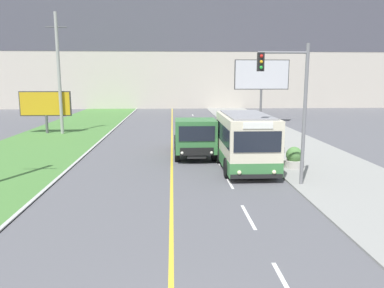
{
  "coord_description": "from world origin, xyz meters",
  "views": [
    {
      "loc": [
        0.07,
        -4.81,
        4.91
      ],
      "look_at": [
        1.1,
        14.92,
        1.4
      ],
      "focal_mm": 35.0,
      "sensor_mm": 36.0,
      "label": 1
    }
  ],
  "objects_px": {
    "city_bus": "(246,142)",
    "planter_round_second": "(277,145)",
    "traffic_light_mast": "(292,98)",
    "planter_round_far": "(250,128)",
    "planter_round_third": "(260,136)",
    "billboard_small": "(45,105)",
    "billboard_large": "(262,76)",
    "dump_truck": "(195,138)",
    "planter_round_near": "(294,158)",
    "utility_pole_far": "(59,74)"
  },
  "relations": [
    {
      "from": "dump_truck",
      "to": "planter_round_third",
      "type": "bearing_deg",
      "value": 43.48
    },
    {
      "from": "city_bus",
      "to": "dump_truck",
      "type": "bearing_deg",
      "value": 127.59
    },
    {
      "from": "city_bus",
      "to": "billboard_small",
      "type": "height_order",
      "value": "billboard_small"
    },
    {
      "from": "city_bus",
      "to": "traffic_light_mast",
      "type": "relative_size",
      "value": 0.89
    },
    {
      "from": "billboard_small",
      "to": "planter_round_second",
      "type": "height_order",
      "value": "billboard_small"
    },
    {
      "from": "utility_pole_far",
      "to": "planter_round_second",
      "type": "height_order",
      "value": "utility_pole_far"
    },
    {
      "from": "utility_pole_far",
      "to": "planter_round_second",
      "type": "relative_size",
      "value": 9.22
    },
    {
      "from": "planter_round_far",
      "to": "utility_pole_far",
      "type": "bearing_deg",
      "value": 174.62
    },
    {
      "from": "traffic_light_mast",
      "to": "planter_round_far",
      "type": "xyz_separation_m",
      "value": [
        1.41,
        15.41,
        -3.46
      ]
    },
    {
      "from": "traffic_light_mast",
      "to": "planter_round_near",
      "type": "bearing_deg",
      "value": 67.86
    },
    {
      "from": "traffic_light_mast",
      "to": "billboard_large",
      "type": "height_order",
      "value": "billboard_large"
    },
    {
      "from": "planter_round_third",
      "to": "planter_round_second",
      "type": "bearing_deg",
      "value": -87.16
    },
    {
      "from": "city_bus",
      "to": "billboard_large",
      "type": "xyz_separation_m",
      "value": [
        5.64,
        20.55,
        3.53
      ]
    },
    {
      "from": "planter_round_near",
      "to": "planter_round_second",
      "type": "bearing_deg",
      "value": 87.32
    },
    {
      "from": "city_bus",
      "to": "billboard_large",
      "type": "relative_size",
      "value": 0.83
    },
    {
      "from": "utility_pole_far",
      "to": "planter_round_third",
      "type": "relative_size",
      "value": 9.08
    },
    {
      "from": "traffic_light_mast",
      "to": "planter_round_far",
      "type": "relative_size",
      "value": 5.58
    },
    {
      "from": "utility_pole_far",
      "to": "billboard_large",
      "type": "distance_m",
      "value": 20.42
    },
    {
      "from": "billboard_small",
      "to": "utility_pole_far",
      "type": "bearing_deg",
      "value": -15.56
    },
    {
      "from": "city_bus",
      "to": "dump_truck",
      "type": "distance_m",
      "value": 4.16
    },
    {
      "from": "billboard_small",
      "to": "billboard_large",
      "type": "bearing_deg",
      "value": 16.87
    },
    {
      "from": "city_bus",
      "to": "planter_round_third",
      "type": "relative_size",
      "value": 4.97
    },
    {
      "from": "billboard_large",
      "to": "dump_truck",
      "type": "bearing_deg",
      "value": -115.32
    },
    {
      "from": "dump_truck",
      "to": "billboard_small",
      "type": "distance_m",
      "value": 16.75
    },
    {
      "from": "city_bus",
      "to": "planter_round_second",
      "type": "height_order",
      "value": "city_bus"
    },
    {
      "from": "planter_round_second",
      "to": "dump_truck",
      "type": "bearing_deg",
      "value": -170.71
    },
    {
      "from": "planter_round_third",
      "to": "planter_round_far",
      "type": "relative_size",
      "value": 1.0
    },
    {
      "from": "city_bus",
      "to": "dump_truck",
      "type": "height_order",
      "value": "city_bus"
    },
    {
      "from": "planter_round_near",
      "to": "planter_round_far",
      "type": "distance_m",
      "value": 12.19
    },
    {
      "from": "city_bus",
      "to": "planter_round_second",
      "type": "distance_m",
      "value": 5.17
    },
    {
      "from": "traffic_light_mast",
      "to": "planter_round_second",
      "type": "bearing_deg",
      "value": 78.36
    },
    {
      "from": "traffic_light_mast",
      "to": "planter_round_third",
      "type": "xyz_separation_m",
      "value": [
        1.3,
        11.35,
        -3.47
      ]
    },
    {
      "from": "planter_round_near",
      "to": "billboard_large",
      "type": "bearing_deg",
      "value": 81.82
    },
    {
      "from": "dump_truck",
      "to": "utility_pole_far",
      "type": "distance_m",
      "value": 15.85
    },
    {
      "from": "planter_round_far",
      "to": "billboard_small",
      "type": "bearing_deg",
      "value": 173.77
    },
    {
      "from": "utility_pole_far",
      "to": "dump_truck",
      "type": "bearing_deg",
      "value": -43.52
    },
    {
      "from": "planter_round_far",
      "to": "dump_truck",
      "type": "bearing_deg",
      "value": -120.58
    },
    {
      "from": "city_bus",
      "to": "planter_round_far",
      "type": "xyz_separation_m",
      "value": [
        2.8,
        12.3,
        -0.95
      ]
    },
    {
      "from": "traffic_light_mast",
      "to": "billboard_large",
      "type": "bearing_deg",
      "value": 79.82
    },
    {
      "from": "billboard_small",
      "to": "planter_round_third",
      "type": "distance_m",
      "value": 18.9
    },
    {
      "from": "city_bus",
      "to": "planter_round_far",
      "type": "bearing_deg",
      "value": 77.19
    },
    {
      "from": "billboard_large",
      "to": "planter_round_second",
      "type": "relative_size",
      "value": 6.04
    },
    {
      "from": "utility_pole_far",
      "to": "billboard_small",
      "type": "relative_size",
      "value": 2.32
    },
    {
      "from": "planter_round_third",
      "to": "planter_round_far",
      "type": "distance_m",
      "value": 4.06
    },
    {
      "from": "utility_pole_far",
      "to": "planter_round_near",
      "type": "xyz_separation_m",
      "value": [
        16.35,
        -13.74,
        -4.67
      ]
    },
    {
      "from": "dump_truck",
      "to": "utility_pole_far",
      "type": "bearing_deg",
      "value": 136.48
    },
    {
      "from": "billboard_large",
      "to": "planter_round_second",
      "type": "height_order",
      "value": "billboard_large"
    },
    {
      "from": "dump_truck",
      "to": "planter_round_third",
      "type": "height_order",
      "value": "dump_truck"
    },
    {
      "from": "utility_pole_far",
      "to": "billboard_small",
      "type": "bearing_deg",
      "value": 164.44
    },
    {
      "from": "traffic_light_mast",
      "to": "planter_round_third",
      "type": "distance_m",
      "value": 11.93
    }
  ]
}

